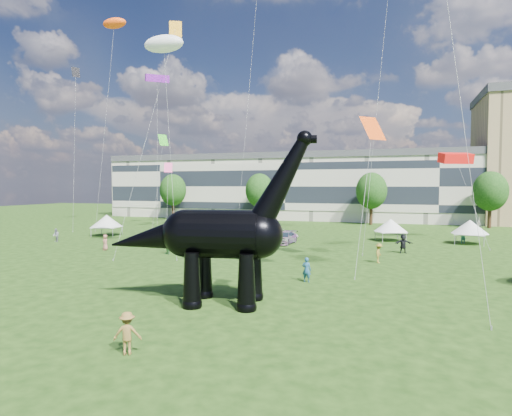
% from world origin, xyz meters
% --- Properties ---
extents(ground, '(220.00, 220.00, 0.00)m').
position_xyz_m(ground, '(0.00, 0.00, 0.00)').
color(ground, '#16330C').
rests_on(ground, ground).
extents(terrace_row, '(78.00, 11.00, 12.00)m').
position_xyz_m(terrace_row, '(-8.00, 62.00, 6.00)').
color(terrace_row, beige).
rests_on(terrace_row, ground).
extents(tree_far_left, '(5.20, 5.20, 9.44)m').
position_xyz_m(tree_far_left, '(-30.00, 53.00, 6.29)').
color(tree_far_left, '#382314').
rests_on(tree_far_left, ground).
extents(tree_mid_left, '(5.20, 5.20, 9.44)m').
position_xyz_m(tree_mid_left, '(-12.00, 53.00, 6.29)').
color(tree_mid_left, '#382314').
rests_on(tree_mid_left, ground).
extents(tree_mid_right, '(5.20, 5.20, 9.44)m').
position_xyz_m(tree_mid_right, '(8.00, 53.00, 6.29)').
color(tree_mid_right, '#382314').
rests_on(tree_mid_right, ground).
extents(tree_far_right, '(5.20, 5.20, 9.44)m').
position_xyz_m(tree_far_right, '(26.00, 53.00, 6.29)').
color(tree_far_right, '#382314').
rests_on(tree_far_right, ground).
extents(dinosaur_sculpture, '(12.28, 3.96, 9.99)m').
position_xyz_m(dinosaur_sculpture, '(2.55, -0.05, 3.77)').
color(dinosaur_sculpture, black).
rests_on(dinosaur_sculpture, ground).
extents(car_silver, '(3.43, 5.06, 1.60)m').
position_xyz_m(car_silver, '(-9.69, 20.62, 0.80)').
color(car_silver, silver).
rests_on(car_silver, ground).
extents(car_grey, '(4.35, 2.45, 1.36)m').
position_xyz_m(car_grey, '(-10.79, 22.60, 0.68)').
color(car_grey, gray).
rests_on(car_grey, ground).
extents(car_white, '(6.01, 4.12, 1.53)m').
position_xyz_m(car_white, '(-1.71, 28.13, 0.76)').
color(car_white, silver).
rests_on(car_white, ground).
extents(car_dark, '(2.33, 4.92, 1.38)m').
position_xyz_m(car_dark, '(0.07, 25.11, 0.69)').
color(car_dark, '#595960').
rests_on(car_dark, ground).
extents(gazebo_near, '(4.91, 4.91, 2.67)m').
position_xyz_m(gazebo_near, '(11.52, 31.71, 1.87)').
color(gazebo_near, white).
rests_on(gazebo_near, ground).
extents(gazebo_far, '(4.56, 4.56, 2.76)m').
position_xyz_m(gazebo_far, '(20.14, 31.67, 1.94)').
color(gazebo_far, silver).
rests_on(gazebo_far, ground).
extents(gazebo_left, '(4.77, 4.77, 2.79)m').
position_xyz_m(gazebo_left, '(-24.37, 25.35, 1.96)').
color(gazebo_left, silver).
rests_on(gazebo_left, ground).
extents(visitors, '(46.46, 40.58, 1.89)m').
position_xyz_m(visitors, '(0.50, 15.40, 0.87)').
color(visitors, '#402C64').
rests_on(visitors, ground).
extents(kites, '(60.92, 38.64, 29.67)m').
position_xyz_m(kites, '(-5.90, 25.34, 27.31)').
color(kites, red).
rests_on(kites, ground).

